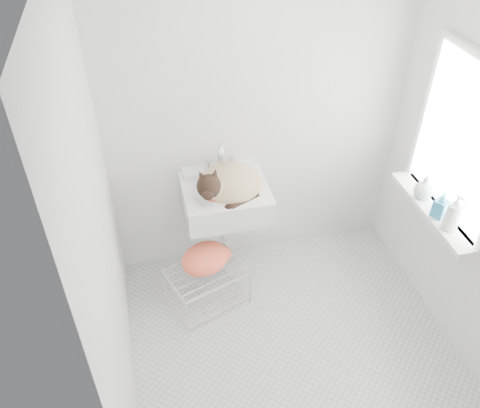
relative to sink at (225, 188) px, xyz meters
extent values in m
cube|color=silver|center=(0.30, -0.74, -0.85)|extent=(2.20, 2.00, 0.02)
cube|color=silver|center=(0.30, 0.26, 0.40)|extent=(2.20, 0.02, 2.50)
cube|color=silver|center=(-0.80, -0.74, 0.40)|extent=(0.02, 2.00, 2.50)
cube|color=white|center=(1.38, -0.54, 0.50)|extent=(0.01, 0.80, 1.00)
cube|color=white|center=(1.37, -0.54, 0.50)|extent=(0.04, 0.90, 1.10)
cube|color=white|center=(1.31, -0.54, -0.02)|extent=(0.16, 0.88, 0.04)
cube|color=white|center=(0.00, 0.00, 0.00)|extent=(0.60, 0.53, 0.24)
ellipsoid|color=tan|center=(0.03, -0.01, 0.03)|extent=(0.51, 0.46, 0.24)
sphere|color=black|center=(-0.15, -0.08, 0.14)|extent=(0.20, 0.20, 0.17)
torus|color=#AE371E|center=(-0.13, -0.09, 0.09)|extent=(0.17, 0.17, 0.07)
cube|color=beige|center=(-0.21, -0.26, -0.70)|extent=(0.62, 0.53, 0.32)
ellipsoid|color=#FA9900|center=(-0.20, -0.21, -0.50)|extent=(0.45, 0.42, 0.15)
imported|color=white|center=(1.30, -0.75, 0.00)|extent=(0.11, 0.11, 0.22)
imported|color=teal|center=(1.30, -0.62, 0.00)|extent=(0.11, 0.11, 0.18)
imported|color=silver|center=(1.30, -0.41, 0.00)|extent=(0.19, 0.19, 0.17)
camera|label=1|loc=(-0.54, -2.76, 2.09)|focal=37.08mm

